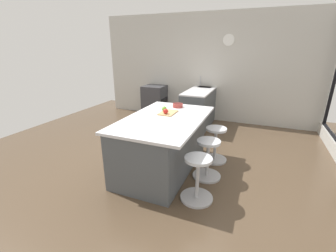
{
  "coord_description": "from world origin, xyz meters",
  "views": [
    {
      "loc": [
        3.27,
        1.46,
        1.95
      ],
      "look_at": [
        0.15,
        0.18,
        0.76
      ],
      "focal_mm": 24.13,
      "sensor_mm": 36.0,
      "label": 1
    }
  ],
  "objects_px": {
    "cutting_board": "(168,113)",
    "kitchen_island": "(163,143)",
    "stool_by_window": "(215,145)",
    "fruit_bowl": "(178,105)",
    "oven_range": "(155,101)",
    "apple_red": "(166,111)",
    "apple_green": "(164,109)",
    "stool_near_camera": "(197,180)",
    "stool_middle": "(208,160)"
  },
  "relations": [
    {
      "from": "cutting_board",
      "to": "stool_near_camera",
      "type": "bearing_deg",
      "value": 42.25
    },
    {
      "from": "apple_red",
      "to": "apple_green",
      "type": "bearing_deg",
      "value": -148.89
    },
    {
      "from": "oven_range",
      "to": "stool_middle",
      "type": "relative_size",
      "value": 1.44
    },
    {
      "from": "apple_green",
      "to": "oven_range",
      "type": "bearing_deg",
      "value": -151.0
    },
    {
      "from": "fruit_bowl",
      "to": "cutting_board",
      "type": "bearing_deg",
      "value": -1.79
    },
    {
      "from": "oven_range",
      "to": "stool_middle",
      "type": "xyz_separation_m",
      "value": [
        2.7,
        2.19,
        -0.15
      ]
    },
    {
      "from": "stool_middle",
      "to": "cutting_board",
      "type": "xyz_separation_m",
      "value": [
        -0.24,
        -0.76,
        0.61
      ]
    },
    {
      "from": "stool_near_camera",
      "to": "stool_middle",
      "type": "bearing_deg",
      "value": 180.0
    },
    {
      "from": "stool_near_camera",
      "to": "fruit_bowl",
      "type": "xyz_separation_m",
      "value": [
        -1.28,
        -0.75,
        0.64
      ]
    },
    {
      "from": "cutting_board",
      "to": "apple_green",
      "type": "height_order",
      "value": "apple_green"
    },
    {
      "from": "fruit_bowl",
      "to": "stool_middle",
      "type": "bearing_deg",
      "value": 47.7
    },
    {
      "from": "cutting_board",
      "to": "kitchen_island",
      "type": "bearing_deg",
      "value": 0.4
    },
    {
      "from": "oven_range",
      "to": "apple_red",
      "type": "xyz_separation_m",
      "value": [
        2.57,
        1.43,
        0.51
      ]
    },
    {
      "from": "apple_green",
      "to": "kitchen_island",
      "type": "bearing_deg",
      "value": 16.53
    },
    {
      "from": "apple_green",
      "to": "cutting_board",
      "type": "bearing_deg",
      "value": 72.38
    },
    {
      "from": "apple_green",
      "to": "apple_red",
      "type": "relative_size",
      "value": 1.0
    },
    {
      "from": "stool_by_window",
      "to": "fruit_bowl",
      "type": "distance_m",
      "value": 0.99
    },
    {
      "from": "oven_range",
      "to": "cutting_board",
      "type": "bearing_deg",
      "value": 30.12
    },
    {
      "from": "kitchen_island",
      "to": "apple_green",
      "type": "xyz_separation_m",
      "value": [
        -0.27,
        -0.08,
        0.51
      ]
    },
    {
      "from": "oven_range",
      "to": "kitchen_island",
      "type": "distance_m",
      "value": 3.06
    },
    {
      "from": "stool_near_camera",
      "to": "kitchen_island",
      "type": "bearing_deg",
      "value": -128.17
    },
    {
      "from": "stool_by_window",
      "to": "stool_near_camera",
      "type": "height_order",
      "value": "same"
    },
    {
      "from": "oven_range",
      "to": "apple_green",
      "type": "bearing_deg",
      "value": 29.0
    },
    {
      "from": "cutting_board",
      "to": "fruit_bowl",
      "type": "height_order",
      "value": "fruit_bowl"
    },
    {
      "from": "stool_near_camera",
      "to": "cutting_board",
      "type": "xyz_separation_m",
      "value": [
        -0.84,
        -0.76,
        0.61
      ]
    },
    {
      "from": "kitchen_island",
      "to": "apple_red",
      "type": "relative_size",
      "value": 22.7
    },
    {
      "from": "kitchen_island",
      "to": "stool_near_camera",
      "type": "height_order",
      "value": "kitchen_island"
    },
    {
      "from": "stool_by_window",
      "to": "apple_green",
      "type": "relative_size",
      "value": 7.41
    },
    {
      "from": "stool_by_window",
      "to": "fruit_bowl",
      "type": "xyz_separation_m",
      "value": [
        -0.08,
        -0.75,
        0.64
      ]
    },
    {
      "from": "apple_green",
      "to": "stool_near_camera",
      "type": "bearing_deg",
      "value": 44.18
    },
    {
      "from": "fruit_bowl",
      "to": "oven_range",
      "type": "bearing_deg",
      "value": -144.51
    },
    {
      "from": "stool_near_camera",
      "to": "fruit_bowl",
      "type": "bearing_deg",
      "value": -149.66
    },
    {
      "from": "stool_near_camera",
      "to": "apple_red",
      "type": "height_order",
      "value": "apple_red"
    },
    {
      "from": "oven_range",
      "to": "apple_green",
      "type": "relative_size",
      "value": 10.68
    },
    {
      "from": "stool_middle",
      "to": "apple_green",
      "type": "xyz_separation_m",
      "value": [
        -0.27,
        -0.84,
        0.67
      ]
    },
    {
      "from": "stool_by_window",
      "to": "stool_near_camera",
      "type": "distance_m",
      "value": 1.2
    },
    {
      "from": "stool_near_camera",
      "to": "apple_green",
      "type": "relative_size",
      "value": 7.41
    },
    {
      "from": "apple_green",
      "to": "fruit_bowl",
      "type": "xyz_separation_m",
      "value": [
        -0.42,
        0.09,
        -0.02
      ]
    },
    {
      "from": "stool_near_camera",
      "to": "oven_range",
      "type": "bearing_deg",
      "value": -146.44
    },
    {
      "from": "oven_range",
      "to": "kitchen_island",
      "type": "bearing_deg",
      "value": 27.87
    },
    {
      "from": "stool_by_window",
      "to": "stool_middle",
      "type": "distance_m",
      "value": 0.6
    },
    {
      "from": "kitchen_island",
      "to": "cutting_board",
      "type": "relative_size",
      "value": 5.27
    },
    {
      "from": "oven_range",
      "to": "fruit_bowl",
      "type": "distance_m",
      "value": 2.53
    },
    {
      "from": "apple_green",
      "to": "fruit_bowl",
      "type": "relative_size",
      "value": 0.45
    },
    {
      "from": "apple_red",
      "to": "fruit_bowl",
      "type": "xyz_separation_m",
      "value": [
        -0.55,
        0.01,
        -0.02
      ]
    },
    {
      "from": "stool_near_camera",
      "to": "cutting_board",
      "type": "distance_m",
      "value": 1.29
    },
    {
      "from": "kitchen_island",
      "to": "stool_near_camera",
      "type": "distance_m",
      "value": 0.98
    },
    {
      "from": "stool_middle",
      "to": "stool_near_camera",
      "type": "relative_size",
      "value": 1.0
    },
    {
      "from": "cutting_board",
      "to": "fruit_bowl",
      "type": "xyz_separation_m",
      "value": [
        -0.44,
        0.01,
        0.03
      ]
    },
    {
      "from": "oven_range",
      "to": "fruit_bowl",
      "type": "relative_size",
      "value": 4.83
    }
  ]
}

